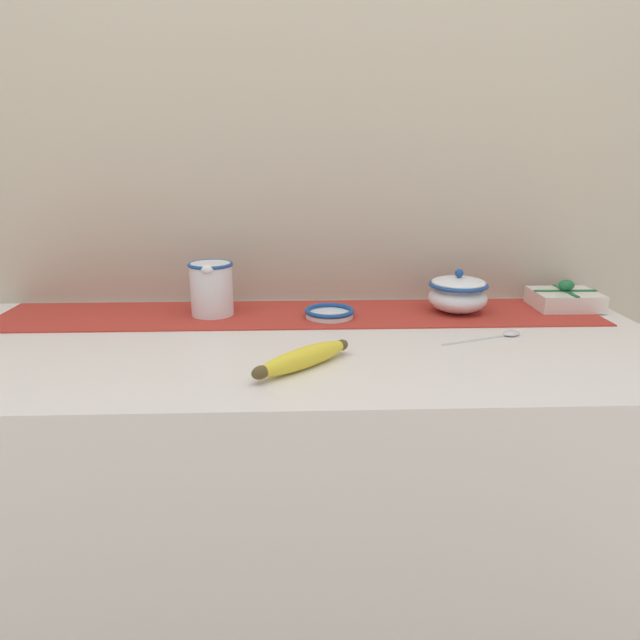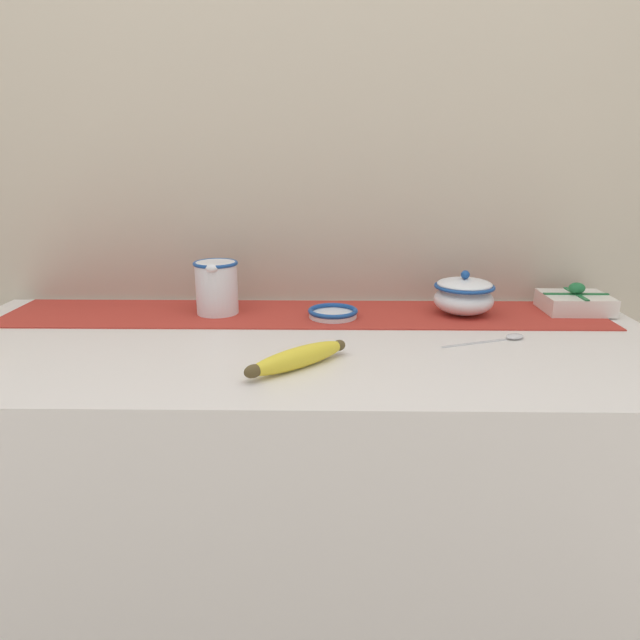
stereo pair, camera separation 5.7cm
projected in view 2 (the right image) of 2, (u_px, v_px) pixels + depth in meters
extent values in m
cube|color=silver|center=(301.00, 538.00, 1.27)|extent=(1.50, 0.65, 0.93)
cube|color=#B7AD99|center=(305.00, 190.00, 1.39)|extent=(2.30, 0.04, 2.40)
cube|color=#B23328|center=(303.00, 314.00, 1.32)|extent=(1.38, 0.24, 0.00)
cylinder|color=white|center=(217.00, 288.00, 1.31)|extent=(0.10, 0.10, 0.12)
torus|color=#194793|center=(215.00, 263.00, 1.29)|extent=(0.10, 0.10, 0.01)
torus|color=white|center=(221.00, 278.00, 1.37)|extent=(0.06, 0.01, 0.06)
ellipsoid|color=white|center=(212.00, 268.00, 1.25)|extent=(0.03, 0.02, 0.02)
ellipsoid|color=white|center=(463.00, 300.00, 1.31)|extent=(0.14, 0.14, 0.07)
torus|color=#194793|center=(464.00, 286.00, 1.30)|extent=(0.14, 0.14, 0.01)
ellipsoid|color=white|center=(465.00, 284.00, 1.30)|extent=(0.12, 0.12, 0.02)
sphere|color=#194793|center=(465.00, 275.00, 1.29)|extent=(0.02, 0.02, 0.02)
cylinder|color=white|center=(333.00, 315.00, 1.29)|extent=(0.11, 0.11, 0.01)
torus|color=#194793|center=(333.00, 311.00, 1.29)|extent=(0.11, 0.11, 0.01)
ellipsoid|color=yellow|center=(299.00, 357.00, 0.99)|extent=(0.18, 0.17, 0.04)
ellipsoid|color=brown|center=(253.00, 371.00, 0.93)|extent=(0.04, 0.04, 0.02)
ellipsoid|color=brown|center=(339.00, 345.00, 1.05)|extent=(0.03, 0.03, 0.02)
cube|color=silver|center=(475.00, 343.00, 1.12)|extent=(0.14, 0.06, 0.00)
ellipsoid|color=silver|center=(515.00, 336.00, 1.15)|extent=(0.05, 0.04, 0.01)
cube|color=silver|center=(575.00, 303.00, 1.34)|extent=(0.15, 0.13, 0.04)
cube|color=#1E6B38|center=(576.00, 294.00, 1.33)|extent=(0.15, 0.01, 0.00)
cube|color=#1E6B38|center=(576.00, 294.00, 1.33)|extent=(0.01, 0.13, 0.00)
ellipsoid|color=#1E6B38|center=(577.00, 288.00, 1.33)|extent=(0.04, 0.03, 0.03)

